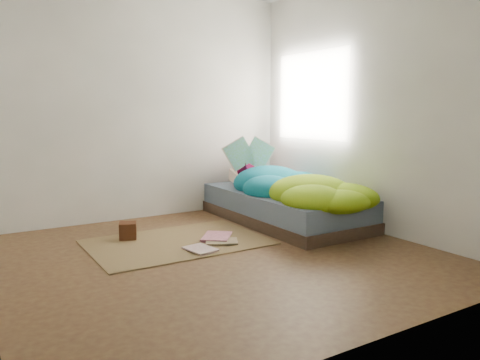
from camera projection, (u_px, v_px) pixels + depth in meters
name	position (u px, v px, depth m)	size (l,w,h in m)	color
ground	(220.00, 255.00, 3.99)	(3.50, 3.50, 0.00)	#43271A
room_walls	(219.00, 60.00, 3.77)	(3.54, 3.54, 2.62)	#BAB9B1
bed	(284.00, 207.00, 5.21)	(1.00, 2.00, 0.34)	#36281D
duvet	(297.00, 179.00, 4.97)	(0.96, 1.84, 0.34)	#075979
rug	(177.00, 242.00, 4.38)	(1.60, 1.10, 0.01)	brown
pillow_floral	(257.00, 177.00, 5.84)	(0.61, 0.38, 0.14)	white
pillow_magenta	(250.00, 166.00, 5.69)	(0.44, 0.14, 0.44)	#490427
open_book	(249.00, 145.00, 5.45)	(0.49, 0.11, 0.30)	green
wooden_box	(128.00, 231.00, 4.47)	(0.16, 0.16, 0.16)	#3A1B0D
floor_book_a	(191.00, 252.00, 4.02)	(0.21, 0.28, 0.02)	beige
floor_book_b	(204.00, 237.00, 4.49)	(0.26, 0.34, 0.03)	pink
floor_book_c	(222.00, 245.00, 4.23)	(0.22, 0.29, 0.02)	tan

